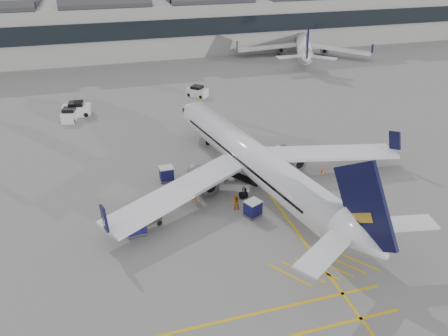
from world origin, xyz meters
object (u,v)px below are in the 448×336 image
object	(u,v)px
airliner_main	(255,161)
ramp_agent_b	(235,202)
ramp_agent_a	(194,194)
baggage_cart_a	(253,208)
belt_loader	(230,182)
pushback_tug	(147,220)

from	to	relation	value
airliner_main	ramp_agent_b	bearing A→B (deg)	-142.81
airliner_main	ramp_agent_a	bearing A→B (deg)	-179.36
airliner_main	baggage_cart_a	bearing A→B (deg)	-122.89
ramp_agent_a	ramp_agent_b	xyz separation A→B (m)	(3.54, -2.31, -0.20)
airliner_main	baggage_cart_a	xyz separation A→B (m)	(-2.10, -5.35, -2.06)
belt_loader	ramp_agent_b	bearing A→B (deg)	-77.01
belt_loader	ramp_agent_a	bearing A→B (deg)	-133.70
airliner_main	ramp_agent_b	world-z (taller)	airliner_main
airliner_main	ramp_agent_b	distance (m)	5.47
airliner_main	ramp_agent_b	size ratio (longest dim) A/B	23.60
baggage_cart_a	pushback_tug	distance (m)	9.88
ramp_agent_b	ramp_agent_a	bearing A→B (deg)	-29.98
baggage_cart_a	ramp_agent_a	size ratio (longest dim) A/B	0.97
ramp_agent_a	pushback_tug	bearing A→B (deg)	175.16
baggage_cart_a	belt_loader	bearing A→B (deg)	70.66
belt_loader	pushback_tug	size ratio (longest dim) A/B	1.89
airliner_main	belt_loader	xyz separation A→B (m)	(-2.64, 0.41, -2.32)
pushback_tug	baggage_cart_a	bearing A→B (deg)	-27.21
ramp_agent_a	ramp_agent_b	size ratio (longest dim) A/B	1.25
baggage_cart_a	pushback_tug	world-z (taller)	baggage_cart_a
ramp_agent_a	pushback_tug	distance (m)	5.69
belt_loader	ramp_agent_a	distance (m)	4.64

